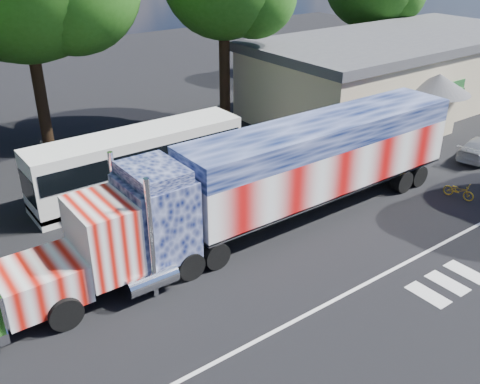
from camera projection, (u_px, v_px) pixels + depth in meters
ground at (284, 261)px, 21.51m from camera, size 100.00×100.00×0.00m
lane_markings at (386, 291)px, 19.70m from camera, size 30.00×2.67×0.01m
semi_truck at (276, 176)px, 23.04m from camera, size 22.14×3.50×4.72m
coach_bus at (139, 161)px, 26.46m from camera, size 10.88×2.53×3.16m
hall_building at (397, 72)px, 38.75m from camera, size 22.40×12.80×5.20m
woman at (140, 276)px, 19.29m from camera, size 0.63×0.50×1.52m
bicycle at (459, 191)px, 26.33m from camera, size 0.84×1.60×0.80m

